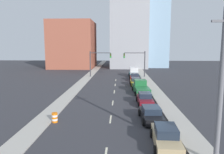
{
  "coord_description": "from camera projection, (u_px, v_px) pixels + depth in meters",
  "views": [
    {
      "loc": [
        0.97,
        -6.8,
        7.42
      ],
      "look_at": [
        -0.42,
        29.03,
        2.2
      ],
      "focal_mm": 35.0,
      "sensor_mm": 36.0,
      "label": 1
    }
  ],
  "objects": [
    {
      "name": "building_office_center",
      "position": [
        128.0,
        21.0,
        75.51
      ],
      "size": [
        12.0,
        20.0,
        31.84
      ],
      "color": "#99999E",
      "rests_on": "ground"
    },
    {
      "name": "sedan_yellow",
      "position": [
        136.0,
        82.0,
        40.61
      ],
      "size": [
        2.2,
        4.33,
        1.46
      ],
      "rotation": [
        0.0,
        0.0,
        0.02
      ],
      "color": "gold",
      "rests_on": "ground"
    },
    {
      "name": "sedan_red",
      "position": [
        135.0,
        77.0,
        46.53
      ],
      "size": [
        2.13,
        4.5,
        1.52
      ],
      "rotation": [
        0.0,
        0.0,
        -0.0
      ],
      "color": "red",
      "rests_on": "ground"
    },
    {
      "name": "traffic_signal_right",
      "position": [
        138.0,
        60.0,
        50.57
      ],
      "size": [
        5.07,
        0.35,
        6.08
      ],
      "color": "#38383D",
      "rests_on": "ground"
    },
    {
      "name": "sedan_tan",
      "position": [
        166.0,
        137.0,
        16.15
      ],
      "size": [
        2.21,
        4.84,
        1.53
      ],
      "rotation": [
        0.0,
        0.0,
        -0.05
      ],
      "color": "tan",
      "rests_on": "ground"
    },
    {
      "name": "lane_stripe_at_21m",
      "position": [
        113.0,
        103.0,
        28.37
      ],
      "size": [
        0.16,
        2.4,
        0.01
      ],
      "primitive_type": "cube",
      "color": "beige",
      "rests_on": "ground"
    },
    {
      "name": "sidewalk_left",
      "position": [
        90.0,
        74.0,
        55.81
      ],
      "size": [
        2.02,
        96.55,
        0.13
      ],
      "color": "#ADA89E",
      "rests_on": "ground"
    },
    {
      "name": "sidewalk_right",
      "position": [
        143.0,
        75.0,
        55.3
      ],
      "size": [
        2.02,
        96.55,
        0.13
      ],
      "color": "#ADA89E",
      "rests_on": "ground"
    },
    {
      "name": "lane_stripe_at_34m",
      "position": [
        115.0,
        85.0,
        41.22
      ],
      "size": [
        0.16,
        2.4,
        0.01
      ],
      "primitive_type": "cube",
      "color": "beige",
      "rests_on": "ground"
    },
    {
      "name": "sedan_black",
      "position": [
        151.0,
        114.0,
        21.61
      ],
      "size": [
        2.34,
        4.69,
        1.43
      ],
      "rotation": [
        0.0,
        0.0,
        0.05
      ],
      "color": "black",
      "rests_on": "ground"
    },
    {
      "name": "lane_stripe_at_14m",
      "position": [
        111.0,
        119.0,
        22.11
      ],
      "size": [
        0.16,
        2.4,
        0.01
      ],
      "primitive_type": "cube",
      "color": "beige",
      "rests_on": "ground"
    },
    {
      "name": "traffic_barrel",
      "position": [
        55.0,
        118.0,
        21.15
      ],
      "size": [
        0.56,
        0.56,
        0.95
      ],
      "color": "orange",
      "rests_on": "ground"
    },
    {
      "name": "sedan_maroon",
      "position": [
        145.0,
        99.0,
        27.68
      ],
      "size": [
        2.05,
        4.45,
        1.48
      ],
      "rotation": [
        0.0,
        0.0,
        0.01
      ],
      "color": "maroon",
      "rests_on": "ground"
    },
    {
      "name": "pickup_truck_green",
      "position": [
        141.0,
        88.0,
        34.4
      ],
      "size": [
        2.64,
        6.12,
        1.97
      ],
      "rotation": [
        0.0,
        0.0,
        0.06
      ],
      "color": "#1E6033",
      "rests_on": "ground"
    },
    {
      "name": "lane_stripe_at_40m",
      "position": [
        116.0,
        80.0,
        47.05
      ],
      "size": [
        0.16,
        2.4,
        0.01
      ],
      "primitive_type": "cube",
      "color": "beige",
      "rests_on": "ground"
    },
    {
      "name": "building_glass_right",
      "position": [
        147.0,
        15.0,
        78.88
      ],
      "size": [
        13.0,
        20.0,
        36.34
      ],
      "color": "#8CADC6",
      "rests_on": "ground"
    },
    {
      "name": "box_truck_teal",
      "position": [
        134.0,
        72.0,
        52.24
      ],
      "size": [
        2.37,
        5.31,
        2.27
      ],
      "rotation": [
        0.0,
        0.0,
        -0.0
      ],
      "color": "#196B75",
      "rests_on": "ground"
    },
    {
      "name": "building_brick_left",
      "position": [
        73.0,
        45.0,
        73.46
      ],
      "size": [
        14.0,
        16.0,
        15.28
      ],
      "color": "#9E513D",
      "rests_on": "ground"
    },
    {
      "name": "lane_stripe_at_28m",
      "position": [
        114.0,
        92.0,
        35.18
      ],
      "size": [
        0.16,
        2.4,
        0.01
      ],
      "primitive_type": "cube",
      "color": "beige",
      "rests_on": "ground"
    },
    {
      "name": "traffic_signal_left",
      "position": [
        97.0,
        60.0,
        50.94
      ],
      "size": [
        5.07,
        0.35,
        6.08
      ],
      "color": "#38383D",
      "rests_on": "ground"
    },
    {
      "name": "utility_pole_right_near",
      "position": [
        221.0,
        88.0,
        12.96
      ],
      "size": [
        1.6,
        0.32,
        9.59
      ],
      "color": "slate",
      "rests_on": "ground"
    }
  ]
}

